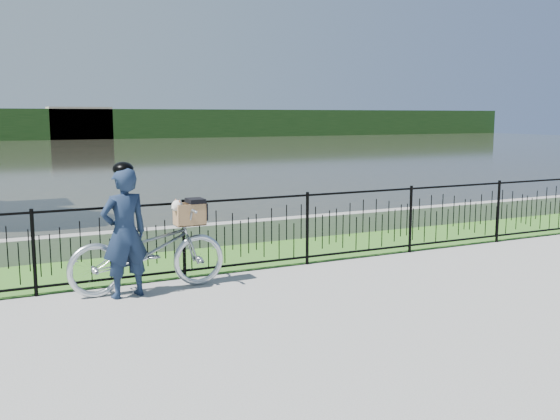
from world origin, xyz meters
TOP-DOWN VIEW (x-y plane):
  - ground at (0.00, 0.00)m, footprint 120.00×120.00m
  - grass_strip at (0.00, 2.60)m, footprint 60.00×2.00m
  - water at (0.00, 33.00)m, footprint 120.00×120.00m
  - quay_wall at (0.00, 3.60)m, footprint 60.00×0.30m
  - fence at (0.00, 1.60)m, footprint 14.00×0.06m
  - far_treeline at (0.00, 60.00)m, footprint 120.00×6.00m
  - far_building_right at (6.00, 58.50)m, footprint 6.00×3.00m
  - bicycle_rig at (-1.60, 1.22)m, footprint 2.10×0.73m
  - cyclist at (-1.95, 1.07)m, footprint 0.68×0.51m

SIDE VIEW (x-z plane):
  - ground at x=0.00m, z-range 0.00..0.00m
  - water at x=0.00m, z-range 0.00..0.00m
  - grass_strip at x=0.00m, z-range 0.00..0.01m
  - quay_wall at x=0.00m, z-range 0.00..0.40m
  - bicycle_rig at x=-1.60m, z-range -0.05..1.17m
  - fence at x=0.00m, z-range 0.00..1.15m
  - cyclist at x=-1.95m, z-range -0.01..1.74m
  - far_treeline at x=0.00m, z-range 0.00..3.00m
  - far_building_right at x=6.00m, z-range 0.00..3.20m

